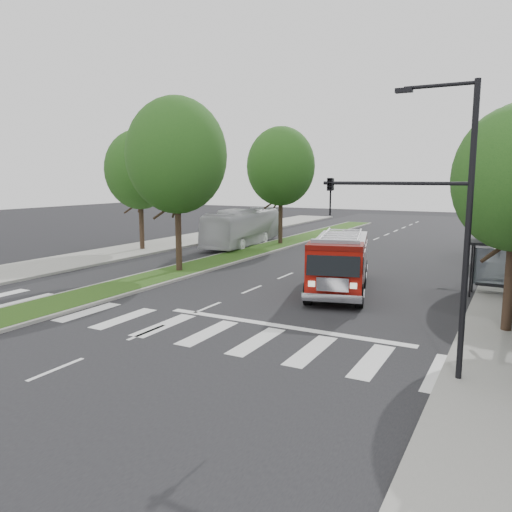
{
  "coord_description": "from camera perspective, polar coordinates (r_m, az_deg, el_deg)",
  "views": [
    {
      "loc": [
        11.71,
        -17.51,
        5.54
      ],
      "look_at": [
        0.45,
        3.59,
        1.8
      ],
      "focal_mm": 35.0,
      "sensor_mm": 36.0,
      "label": 1
    }
  ],
  "objects": [
    {
      "name": "median",
      "position": [
        40.05,
        1.57,
        1.05
      ],
      "size": [
        3.0,
        50.0,
        0.15
      ],
      "color": "gray",
      "rests_on": "ground"
    },
    {
      "name": "fire_engine",
      "position": [
        25.05,
        9.54,
        -0.77
      ],
      "size": [
        4.48,
        8.71,
        2.9
      ],
      "rotation": [
        0.0,
        0.0,
        0.25
      ],
      "color": "#590904",
      "rests_on": "ground"
    },
    {
      "name": "bus_shelter",
      "position": [
        25.9,
        26.69,
        0.17
      ],
      "size": [
        3.2,
        1.6,
        2.61
      ],
      "color": "black",
      "rests_on": "ground"
    },
    {
      "name": "ground",
      "position": [
        21.78,
        -5.53,
        -5.89
      ],
      "size": [
        140.0,
        140.0,
        0.0
      ],
      "primitive_type": "plane",
      "color": "black",
      "rests_on": "ground"
    },
    {
      "name": "streetlight_right_far",
      "position": [
        37.55,
        26.18,
        6.37
      ],
      "size": [
        2.11,
        0.2,
        8.0
      ],
      "color": "black",
      "rests_on": "ground"
    },
    {
      "name": "tree_median_near",
      "position": [
        29.46,
        -9.07,
        11.26
      ],
      "size": [
        5.8,
        5.8,
        10.16
      ],
      "color": "black",
      "rests_on": "ground"
    },
    {
      "name": "tree_left_mid",
      "position": [
        39.14,
        -13.16,
        9.57
      ],
      "size": [
        5.2,
        5.2,
        9.16
      ],
      "color": "black",
      "rests_on": "ground"
    },
    {
      "name": "sidewalk_left",
      "position": [
        38.39,
        -15.36,
        0.39
      ],
      "size": [
        5.0,
        80.0,
        0.15
      ],
      "primitive_type": "cube",
      "color": "gray",
      "rests_on": "ground"
    },
    {
      "name": "streetlight_right_near",
      "position": [
        14.19,
        19.61,
        4.85
      ],
      "size": [
        4.08,
        0.22,
        8.0
      ],
      "color": "black",
      "rests_on": "ground"
    },
    {
      "name": "tree_median_far",
      "position": [
        41.49,
        2.86,
        10.19
      ],
      "size": [
        5.6,
        5.6,
        9.72
      ],
      "color": "black",
      "rests_on": "ground"
    },
    {
      "name": "city_bus",
      "position": [
        41.32,
        -1.52,
        3.29
      ],
      "size": [
        3.69,
        11.07,
        3.03
      ],
      "primitive_type": "imported",
      "rotation": [
        0.0,
        0.0,
        0.11
      ],
      "color": "silver",
      "rests_on": "ground"
    }
  ]
}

